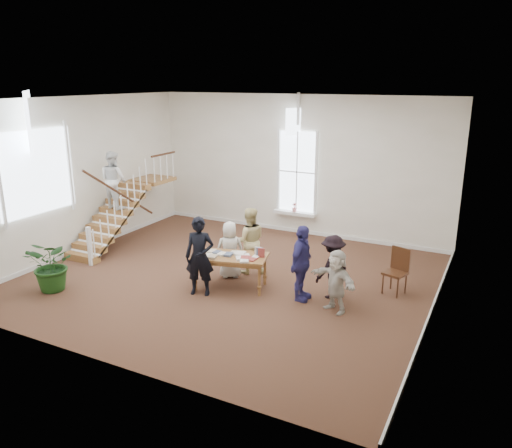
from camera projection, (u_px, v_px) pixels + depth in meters
The scene contains 12 objects.
ground at pixel (230, 278), 12.92m from camera, with size 10.00×10.00×0.00m, color #442B1A.
room_shell at pixel (295, 221), 16.57m from camera, with size 10.49×10.00×10.00m.
staircase at pixel (116, 194), 15.00m from camera, with size 1.10×4.10×2.92m.
library_table at pixel (231, 259), 12.11m from camera, with size 1.96×1.33×0.90m.
police_officer at pixel (200, 256), 11.71m from camera, with size 0.69×0.45×1.90m, color black.
elderly_woman at pixel (230, 250), 12.79m from camera, with size 0.72×0.47×1.48m, color beige.
person_yellow at pixel (249, 241), 13.05m from camera, with size 0.86×0.67×1.77m, color #D8C887.
woman_cluster_a at pixel (301, 263), 11.42m from camera, with size 1.05×0.44×1.80m, color navy.
woman_cluster_b at pixel (333, 267), 11.58m from camera, with size 0.99×0.57×1.53m, color black.
woman_cluster_c at pixel (336, 281), 10.91m from camera, with size 1.32×0.42×1.42m, color beige.
floor_plant at pixel (53, 265), 11.99m from camera, with size 1.18×1.02×1.31m, color #173E13.
side_chair at pixel (398, 268), 11.88m from camera, with size 0.60×0.60×1.11m.
Camera 1 is at (6.05, -10.39, 4.98)m, focal length 35.00 mm.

